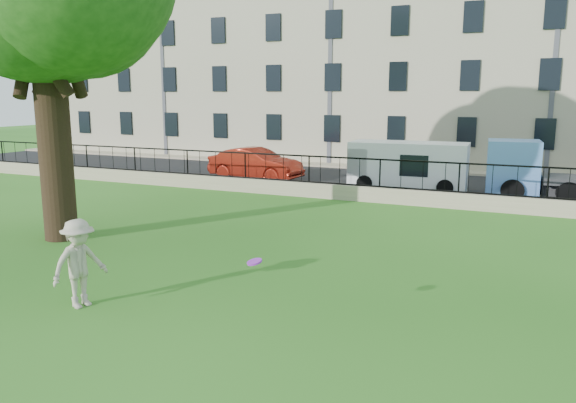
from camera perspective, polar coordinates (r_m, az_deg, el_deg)
The scene contains 11 objects.
ground at distance 11.70m, azimuth -6.59°, elevation -10.23°, with size 120.00×120.00×0.00m, color #256017.
retaining_wall at distance 22.43m, azimuth 9.26°, elevation 0.68°, with size 50.00×0.40×0.60m, color gray.
iron_railing at distance 22.29m, azimuth 9.32°, elevation 2.83°, with size 50.00×0.05×1.13m.
street at distance 26.98m, azimuth 11.85°, elevation 1.65°, with size 60.00×9.00×0.01m, color black.
sidewalk at distance 32.02m, azimuth 13.88°, elevation 3.08°, with size 60.00×1.40×0.12m, color gray.
building_row at distance 37.45m, azimuth 16.01°, elevation 14.57°, with size 56.40×10.40×13.80m.
man at distance 11.92m, azimuth -20.44°, elevation -5.92°, with size 1.16×0.67×1.79m, color #B9AA96.
frisbee at distance 9.77m, azimuth -3.43°, elevation -6.14°, with size 0.27×0.27×0.03m, color purple.
red_sedan at distance 28.13m, azimuth -3.31°, elevation 3.83°, with size 1.66×4.76×1.57m, color maroon.
white_van at distance 25.50m, azimuth 12.11°, elevation 3.53°, with size 5.07×1.98×2.13m, color white.
blue_truck at distance 24.95m, azimuth 26.02°, elevation 2.79°, with size 5.64×2.00×2.37m, color #5D8EDA.
Camera 1 is at (5.66, -9.35, 4.18)m, focal length 35.00 mm.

